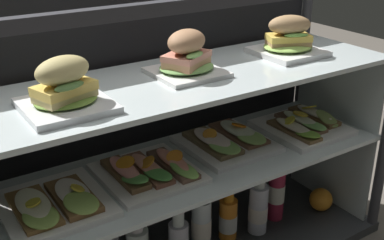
{
  "coord_description": "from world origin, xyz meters",
  "views": [
    {
      "loc": [
        -0.71,
        -1.07,
        1.05
      ],
      "look_at": [
        0.0,
        0.0,
        0.5
      ],
      "focal_mm": 46.32,
      "sensor_mm": 36.0,
      "label": 1
    }
  ],
  "objects": [
    {
      "name": "shelf_lower_glass",
      "position": [
        0.0,
        0.0,
        0.36
      ],
      "size": [
        1.24,
        0.38,
        0.01
      ],
      "primitive_type": "cube",
      "color": "silver",
      "rests_on": "riser_lower_tier"
    },
    {
      "name": "juice_bottle_near_post",
      "position": [
        0.15,
        0.01,
        0.11
      ],
      "size": [
        0.06,
        0.06,
        0.2
      ],
      "color": "orange",
      "rests_on": "case_base_deck"
    },
    {
      "name": "riser_upper_tier",
      "position": [
        0.0,
        0.0,
        0.49
      ],
      "size": [
        1.22,
        0.37,
        0.25
      ],
      "color": "silver",
      "rests_on": "shelf_lower_glass"
    },
    {
      "name": "juice_bottle_front_right_end",
      "position": [
        0.36,
        0.01,
        0.13
      ],
      "size": [
        0.06,
        0.06,
        0.24
      ],
      "color": "#9E2440",
      "rests_on": "case_base_deck"
    },
    {
      "name": "open_sandwich_tray_far_left",
      "position": [
        -0.42,
        -0.03,
        0.39
      ],
      "size": [
        0.26,
        0.26,
        0.06
      ],
      "color": "white",
      "rests_on": "shelf_lower_glass"
    },
    {
      "name": "juice_bottle_back_left",
      "position": [
        0.04,
        0.0,
        0.13
      ],
      "size": [
        0.06,
        0.06,
        0.25
      ],
      "color": "white",
      "rests_on": "case_base_deck"
    },
    {
      "name": "plated_roll_sandwich_mid_right",
      "position": [
        -0.01,
        0.01,
        0.68
      ],
      "size": [
        0.18,
        0.18,
        0.12
      ],
      "color": "white",
      "rests_on": "shelf_upper_glass"
    },
    {
      "name": "open_sandwich_tray_right_of_center",
      "position": [
        -0.15,
        -0.01,
        0.39
      ],
      "size": [
        0.26,
        0.27,
        0.06
      ],
      "color": "white",
      "rests_on": "shelf_lower_glass"
    },
    {
      "name": "riser_lower_tier",
      "position": [
        0.0,
        0.0,
        0.19
      ],
      "size": [
        1.22,
        0.37,
        0.32
      ],
      "color": "silver",
      "rests_on": "case_base_deck"
    },
    {
      "name": "shelf_upper_glass",
      "position": [
        0.0,
        0.0,
        0.63
      ],
      "size": [
        1.24,
        0.38,
        0.01
      ],
      "primitive_type": "cube",
      "color": "silver",
      "rests_on": "riser_upper_tier"
    },
    {
      "name": "orange_fruit_beside_bottles",
      "position": [
        0.53,
        -0.04,
        0.08
      ],
      "size": [
        0.08,
        0.08,
        0.08
      ],
      "primitive_type": "sphere",
      "color": "orange",
      "rests_on": "case_base_deck"
    },
    {
      "name": "juice_bottle_front_fourth",
      "position": [
        0.26,
        -0.02,
        0.13
      ],
      "size": [
        0.07,
        0.07,
        0.23
      ],
      "color": "silver",
      "rests_on": "case_base_deck"
    },
    {
      "name": "open_sandwich_tray_near_right_corner",
      "position": [
        0.43,
        -0.02,
        0.39
      ],
      "size": [
        0.26,
        0.27,
        0.06
      ],
      "color": "white",
      "rests_on": "shelf_lower_glass"
    },
    {
      "name": "case_frame",
      "position": [
        0.0,
        0.12,
        0.48
      ],
      "size": [
        1.29,
        0.44,
        0.89
      ],
      "color": "#333338",
      "rests_on": "ground"
    },
    {
      "name": "plated_roll_sandwich_far_right",
      "position": [
        0.36,
        0.01,
        0.68
      ],
      "size": [
        0.19,
        0.19,
        0.12
      ],
      "color": "white",
      "rests_on": "shelf_upper_glass"
    },
    {
      "name": "plated_roll_sandwich_mid_left",
      "position": [
        -0.37,
        -0.05,
        0.68
      ],
      "size": [
        0.19,
        0.19,
        0.12
      ],
      "color": "white",
      "rests_on": "shelf_upper_glass"
    },
    {
      "name": "open_sandwich_tray_far_right",
      "position": [
        0.15,
        0.02,
        0.39
      ],
      "size": [
        0.26,
        0.26,
        0.06
      ],
      "color": "white",
      "rests_on": "shelf_lower_glass"
    }
  ]
}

